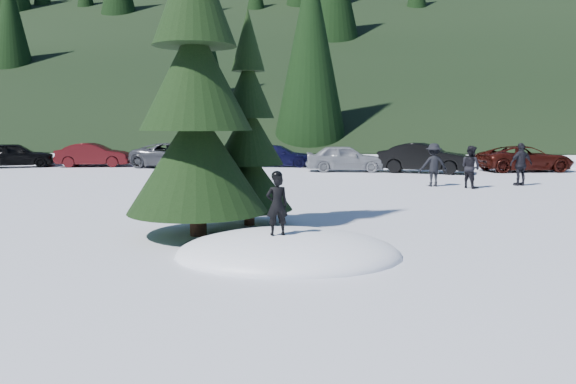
# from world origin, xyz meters

# --- Properties ---
(ground) EXTENTS (200.00, 200.00, 0.00)m
(ground) POSITION_xyz_m (0.00, 0.00, 0.00)
(ground) COLOR white
(ground) RESTS_ON ground
(snow_mound) EXTENTS (4.48, 3.52, 0.96)m
(snow_mound) POSITION_xyz_m (0.00, 0.00, 0.00)
(snow_mound) COLOR white
(snow_mound) RESTS_ON ground
(forest_hillside) EXTENTS (200.00, 60.00, 25.00)m
(forest_hillside) POSITION_xyz_m (0.00, 54.00, 12.50)
(forest_hillside) COLOR black
(forest_hillside) RESTS_ON ground
(spruce_tall) EXTENTS (3.20, 3.20, 8.60)m
(spruce_tall) POSITION_xyz_m (-2.20, 1.80, 3.32)
(spruce_tall) COLOR black
(spruce_tall) RESTS_ON ground
(spruce_short) EXTENTS (2.20, 2.20, 5.37)m
(spruce_short) POSITION_xyz_m (-1.20, 3.20, 2.10)
(spruce_short) COLOR black
(spruce_short) RESTS_ON ground
(child_skier) EXTENTS (0.48, 0.38, 1.14)m
(child_skier) POSITION_xyz_m (-0.19, -0.36, 1.05)
(child_skier) COLOR black
(child_skier) RESTS_ON snow_mound
(adult_0) EXTENTS (0.99, 1.04, 1.68)m
(adult_0) POSITION_xyz_m (6.48, 11.79, 0.84)
(adult_0) COLOR black
(adult_0) RESTS_ON ground
(adult_1) EXTENTS (1.12, 0.74, 1.77)m
(adult_1) POSITION_xyz_m (8.77, 12.80, 0.88)
(adult_1) COLOR black
(adult_1) RESTS_ON ground
(adult_2) EXTENTS (1.17, 0.73, 1.75)m
(adult_2) POSITION_xyz_m (5.13, 12.31, 0.88)
(adult_2) COLOR black
(adult_2) RESTS_ON ground
(car_0) EXTENTS (4.57, 3.32, 1.45)m
(car_0) POSITION_xyz_m (-17.21, 20.56, 0.72)
(car_0) COLOR black
(car_0) RESTS_ON ground
(car_1) EXTENTS (4.37, 2.08, 1.38)m
(car_1) POSITION_xyz_m (-12.85, 21.35, 0.69)
(car_1) COLOR #400B0D
(car_1) RESTS_ON ground
(car_2) EXTENTS (5.65, 3.84, 1.44)m
(car_2) POSITION_xyz_m (-7.80, 20.77, 0.72)
(car_2) COLOR #43454A
(car_2) RESTS_ON ground
(car_3) EXTENTS (4.45, 2.04, 1.26)m
(car_3) POSITION_xyz_m (-2.06, 22.22, 0.63)
(car_3) COLOR black
(car_3) RESTS_ON ground
(car_4) EXTENTS (4.19, 1.70, 1.42)m
(car_4) POSITION_xyz_m (1.79, 19.09, 0.71)
(car_4) COLOR #919499
(car_4) RESTS_ON ground
(car_5) EXTENTS (4.92, 2.93, 1.53)m
(car_5) POSITION_xyz_m (5.83, 18.52, 0.77)
(car_5) COLOR black
(car_5) RESTS_ON ground
(car_6) EXTENTS (5.19, 3.02, 1.36)m
(car_6) POSITION_xyz_m (11.34, 19.76, 0.68)
(car_6) COLOR black
(car_6) RESTS_ON ground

